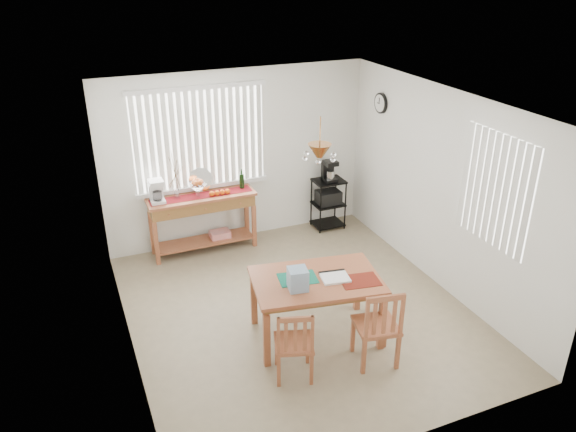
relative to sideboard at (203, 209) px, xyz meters
name	(u,v)px	position (x,y,z in m)	size (l,w,h in m)	color
ground	(298,311)	(0.63, -2.01, -0.66)	(4.00, 4.50, 0.01)	gray
room_shell	(298,184)	(0.63, -2.00, 1.03)	(4.20, 4.70, 2.70)	white
sideboard	(203,209)	(0.00, 0.00, 0.00)	(1.56, 0.44, 0.88)	#A85C39
sideboard_items	(184,189)	(-0.24, 0.01, 0.36)	(1.48, 0.37, 0.67)	maroon
wire_cart	(328,199)	(2.04, -0.01, -0.17)	(0.48, 0.38, 0.81)	black
cart_items	(329,171)	(2.04, 0.00, 0.30)	(0.19, 0.23, 0.33)	black
dining_table	(316,285)	(0.63, -2.53, 0.01)	(1.55, 1.14, 0.76)	#A85C39
table_items	(307,279)	(0.47, -2.63, 0.19)	(1.08, 0.68, 0.24)	#136D54
chair_left	(294,344)	(0.11, -3.09, -0.24)	(0.49, 0.49, 0.85)	#A85C39
chair_right	(378,327)	(1.02, -3.22, -0.19)	(0.52, 0.52, 0.95)	#A85C39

